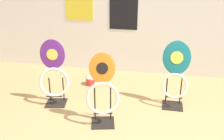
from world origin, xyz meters
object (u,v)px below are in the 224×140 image
object	(u,v)px
toilet_seat_display_teal_sax	(175,74)
paint_can	(91,81)
toilet_seat_display_orange_sun	(103,93)
toilet_seat_display_purple_note	(54,77)

from	to	relation	value
toilet_seat_display_teal_sax	paint_can	bearing A→B (deg)	162.08
toilet_seat_display_orange_sun	toilet_seat_display_teal_sax	bearing A→B (deg)	37.25
toilet_seat_display_purple_note	toilet_seat_display_orange_sun	bearing A→B (deg)	-24.20
toilet_seat_display_purple_note	paint_can	world-z (taller)	toilet_seat_display_purple_note
toilet_seat_display_purple_note	paint_can	distance (m)	0.86
toilet_seat_display_teal_sax	toilet_seat_display_purple_note	bearing A→B (deg)	-169.47
toilet_seat_display_purple_note	paint_can	size ratio (longest dim) A/B	5.60
toilet_seat_display_orange_sun	paint_can	xyz separation A→B (m)	(-0.47, 1.08, -0.35)
toilet_seat_display_orange_sun	toilet_seat_display_purple_note	world-z (taller)	toilet_seat_display_purple_note
toilet_seat_display_teal_sax	toilet_seat_display_orange_sun	size ratio (longest dim) A/B	1.01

